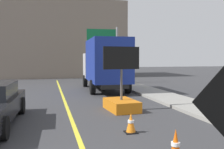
# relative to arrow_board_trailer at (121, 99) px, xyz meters

# --- Properties ---
(lane_center_stripe) EXTENTS (0.14, 36.00, 0.01)m
(lane_center_stripe) POSITION_rel_arrow_board_trailer_xyz_m (-2.20, -2.49, -0.48)
(lane_center_stripe) COLOR yellow
(lane_center_stripe) RESTS_ON ground
(arrow_board_trailer) EXTENTS (1.60, 1.89, 2.70)m
(arrow_board_trailer) POSITION_rel_arrow_board_trailer_xyz_m (0.00, 0.00, 0.00)
(arrow_board_trailer) COLOR orange
(arrow_board_trailer) RESTS_ON ground
(box_truck) EXTENTS (2.71, 6.89, 3.45)m
(box_truck) POSITION_rel_arrow_board_trailer_xyz_m (0.80, 6.76, 1.37)
(box_truck) COLOR black
(box_truck) RESTS_ON ground
(highway_guide_sign) EXTENTS (2.79, 0.26, 5.00)m
(highway_guide_sign) POSITION_rel_arrow_board_trailer_xyz_m (2.21, 11.76, 2.94)
(highway_guide_sign) COLOR gray
(highway_guide_sign) RESTS_ON ground
(far_building_block) EXTENTS (19.69, 9.18, 8.84)m
(far_building_block) POSITION_rel_arrow_board_trailer_xyz_m (-3.89, 22.39, 3.94)
(far_building_block) COLOR gray
(far_building_block) RESTS_ON ground
(traffic_cone_near_sign) EXTENTS (0.36, 0.36, 0.75)m
(traffic_cone_near_sign) POSITION_rel_arrow_board_trailer_xyz_m (-0.43, -5.49, -0.11)
(traffic_cone_near_sign) COLOR black
(traffic_cone_near_sign) RESTS_ON ground
(traffic_cone_mid_lane) EXTENTS (0.36, 0.36, 0.60)m
(traffic_cone_mid_lane) POSITION_rel_arrow_board_trailer_xyz_m (-0.63, -3.17, -0.19)
(traffic_cone_mid_lane) COLOR black
(traffic_cone_mid_lane) RESTS_ON ground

